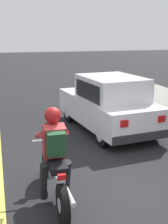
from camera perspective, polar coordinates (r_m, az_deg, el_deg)
name	(u,v)px	position (r m, az deg, el deg)	size (l,w,h in m)	color
ground_plane	(111,199)	(5.51, 4.98, -15.50)	(80.00, 80.00, 0.00)	black
motorcycle_with_rider	(54,163)	(5.15, -5.54, -9.31)	(0.56, 2.02, 1.62)	black
car_hatchback	(108,104)	(8.84, 4.46, 1.46)	(2.07, 3.94, 1.57)	black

